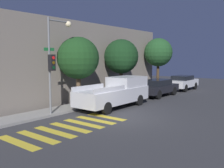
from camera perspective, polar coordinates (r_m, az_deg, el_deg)
name	(u,v)px	position (r m, az deg, el deg)	size (l,w,h in m)	color
ground_plane	(120,118)	(13.86, 1.82, -7.85)	(60.00, 60.00, 0.00)	#333335
sidewalk	(70,108)	(16.51, -9.60, -5.40)	(26.00, 1.70, 0.14)	gray
building_row	(30,62)	(19.56, -18.15, 4.77)	(26.00, 6.00, 5.98)	slate
crosswalk	(70,127)	(12.27, -9.60, -9.77)	(5.89, 2.60, 0.00)	gold
traffic_light_pole	(55,54)	(14.60, -12.91, 6.76)	(1.98, 0.56, 5.56)	slate
pickup_truck	(116,92)	(16.81, 1.00, -1.88)	(5.76, 2.05, 1.98)	#BCBCC1
sedan_near_corner	(158,87)	(21.84, 10.53, -0.72)	(4.61, 1.77, 1.46)	black
sedan_middle	(183,82)	(26.59, 15.85, 0.40)	(4.20, 1.84, 1.50)	silver
tree_near_corner	(78,58)	(16.58, -7.75, 5.83)	(2.77, 2.77, 4.69)	brown
tree_midblock	(121,57)	(20.19, 2.12, 6.25)	(2.77, 2.77, 4.80)	#42301E
tree_far_end	(158,53)	(25.52, 10.53, 7.08)	(2.81, 2.81, 5.25)	#42301E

